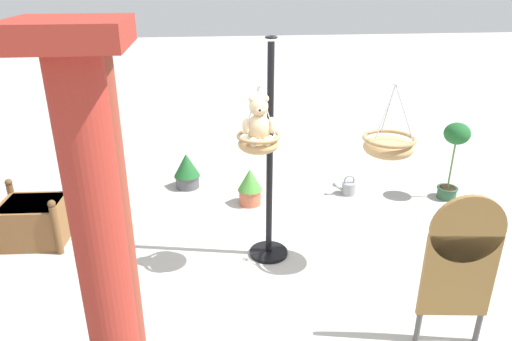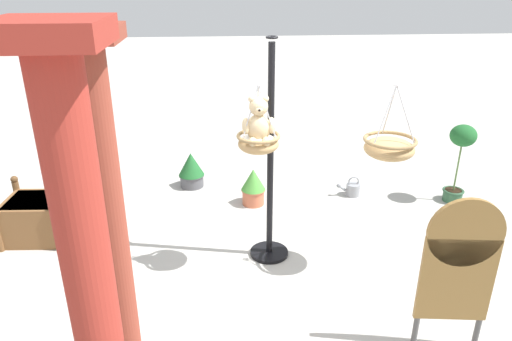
{
  "view_description": "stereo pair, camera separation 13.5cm",
  "coord_description": "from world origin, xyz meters",
  "px_view_note": "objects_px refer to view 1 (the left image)",
  "views": [
    {
      "loc": [
        0.48,
        4.42,
        3.04
      ],
      "look_at": [
        -0.01,
        0.02,
        1.15
      ],
      "focal_mm": 32.94,
      "sensor_mm": 36.0,
      "label": 1
    },
    {
      "loc": [
        0.34,
        4.43,
        3.04
      ],
      "look_at": [
        -0.01,
        0.02,
        1.15
      ],
      "focal_mm": 32.94,
      "sensor_mm": 36.0,
      "label": 2
    }
  ],
  "objects_px": {
    "greenhouse_pillar_left": "(117,237)",
    "wooden_planter_box": "(35,220)",
    "potted_plant_fern_front": "(454,152)",
    "potted_plant_tall_leafy": "(250,186)",
    "hanging_basket_left_high": "(388,146)",
    "hanging_basket_with_teddy": "(259,142)",
    "potted_plant_flowering_red": "(187,171)",
    "display_sign_board": "(462,260)",
    "watering_can": "(348,188)",
    "display_pole_central": "(269,194)",
    "teddy_bear": "(259,123)"
  },
  "relations": [
    {
      "from": "greenhouse_pillar_left",
      "to": "wooden_planter_box",
      "type": "bearing_deg",
      "value": -57.73
    },
    {
      "from": "wooden_planter_box",
      "to": "potted_plant_fern_front",
      "type": "height_order",
      "value": "potted_plant_fern_front"
    },
    {
      "from": "potted_plant_tall_leafy",
      "to": "hanging_basket_left_high",
      "type": "bearing_deg",
      "value": 126.04
    },
    {
      "from": "hanging_basket_with_teddy",
      "to": "potted_plant_flowering_red",
      "type": "bearing_deg",
      "value": -69.45
    },
    {
      "from": "wooden_planter_box",
      "to": "potted_plant_fern_front",
      "type": "xyz_separation_m",
      "value": [
        -5.52,
        -0.55,
        0.44
      ]
    },
    {
      "from": "display_sign_board",
      "to": "watering_can",
      "type": "bearing_deg",
      "value": -90.01
    },
    {
      "from": "hanging_basket_left_high",
      "to": "wooden_planter_box",
      "type": "relative_size",
      "value": 0.88
    },
    {
      "from": "display_pole_central",
      "to": "watering_can",
      "type": "distance_m",
      "value": 2.11
    },
    {
      "from": "potted_plant_fern_front",
      "to": "potted_plant_tall_leafy",
      "type": "xyz_separation_m",
      "value": [
        2.85,
        -0.13,
        -0.45
      ]
    },
    {
      "from": "teddy_bear",
      "to": "greenhouse_pillar_left",
      "type": "bearing_deg",
      "value": 50.44
    },
    {
      "from": "teddy_bear",
      "to": "potted_plant_fern_front",
      "type": "xyz_separation_m",
      "value": [
        -2.91,
        -1.44,
        -0.96
      ]
    },
    {
      "from": "potted_plant_fern_front",
      "to": "potted_plant_tall_leafy",
      "type": "height_order",
      "value": "potted_plant_fern_front"
    },
    {
      "from": "display_pole_central",
      "to": "wooden_planter_box",
      "type": "xyz_separation_m",
      "value": [
        2.76,
        -0.61,
        -0.49
      ]
    },
    {
      "from": "greenhouse_pillar_left",
      "to": "wooden_planter_box",
      "type": "distance_m",
      "value": 2.91
    },
    {
      "from": "potted_plant_flowering_red",
      "to": "potted_plant_tall_leafy",
      "type": "bearing_deg",
      "value": 143.27
    },
    {
      "from": "hanging_basket_left_high",
      "to": "potted_plant_fern_front",
      "type": "xyz_separation_m",
      "value": [
        -1.63,
        -1.56,
        -0.72
      ]
    },
    {
      "from": "greenhouse_pillar_left",
      "to": "watering_can",
      "type": "bearing_deg",
      "value": -130.7
    },
    {
      "from": "teddy_bear",
      "to": "potted_plant_fern_front",
      "type": "distance_m",
      "value": 3.39
    },
    {
      "from": "hanging_basket_left_high",
      "to": "watering_can",
      "type": "distance_m",
      "value": 2.28
    },
    {
      "from": "hanging_basket_with_teddy",
      "to": "teddy_bear",
      "type": "distance_m",
      "value": 0.21
    },
    {
      "from": "display_pole_central",
      "to": "potted_plant_flowering_red",
      "type": "height_order",
      "value": "display_pole_central"
    },
    {
      "from": "hanging_basket_with_teddy",
      "to": "teddy_bear",
      "type": "height_order",
      "value": "hanging_basket_with_teddy"
    },
    {
      "from": "display_pole_central",
      "to": "wooden_planter_box",
      "type": "relative_size",
      "value": 2.9
    },
    {
      "from": "potted_plant_fern_front",
      "to": "watering_can",
      "type": "distance_m",
      "value": 1.54
    },
    {
      "from": "teddy_bear",
      "to": "watering_can",
      "type": "xyz_separation_m",
      "value": [
        -1.53,
        -1.72,
        -1.58
      ]
    },
    {
      "from": "greenhouse_pillar_left",
      "to": "potted_plant_fern_front",
      "type": "distance_m",
      "value": 5.01
    },
    {
      "from": "display_sign_board",
      "to": "teddy_bear",
      "type": "bearing_deg",
      "value": -40.16
    },
    {
      "from": "teddy_bear",
      "to": "hanging_basket_left_high",
      "type": "relative_size",
      "value": 0.64
    },
    {
      "from": "potted_plant_fern_front",
      "to": "display_sign_board",
      "type": "bearing_deg",
      "value": 63.09
    },
    {
      "from": "hanging_basket_left_high",
      "to": "display_sign_board",
      "type": "bearing_deg",
      "value": 101.62
    },
    {
      "from": "teddy_bear",
      "to": "potted_plant_tall_leafy",
      "type": "relative_size",
      "value": 0.9
    },
    {
      "from": "display_pole_central",
      "to": "greenhouse_pillar_left",
      "type": "bearing_deg",
      "value": 52.01
    },
    {
      "from": "hanging_basket_with_teddy",
      "to": "display_pole_central",
      "type": "bearing_deg",
      "value": -120.96
    },
    {
      "from": "potted_plant_flowering_red",
      "to": "potted_plant_tall_leafy",
      "type": "xyz_separation_m",
      "value": [
        -0.89,
        0.66,
        -0.0
      ]
    },
    {
      "from": "wooden_planter_box",
      "to": "potted_plant_tall_leafy",
      "type": "xyz_separation_m",
      "value": [
        -2.67,
        -0.68,
        -0.01
      ]
    },
    {
      "from": "hanging_basket_with_teddy",
      "to": "wooden_planter_box",
      "type": "height_order",
      "value": "hanging_basket_with_teddy"
    },
    {
      "from": "hanging_basket_left_high",
      "to": "potted_plant_tall_leafy",
      "type": "bearing_deg",
      "value": -53.96
    },
    {
      "from": "wooden_planter_box",
      "to": "potted_plant_tall_leafy",
      "type": "distance_m",
      "value": 2.76
    },
    {
      "from": "greenhouse_pillar_left",
      "to": "display_sign_board",
      "type": "xyz_separation_m",
      "value": [
        -2.69,
        -0.12,
        -0.47
      ]
    },
    {
      "from": "hanging_basket_with_teddy",
      "to": "potted_plant_flowering_red",
      "type": "relative_size",
      "value": 1.28
    },
    {
      "from": "potted_plant_fern_front",
      "to": "potted_plant_tall_leafy",
      "type": "distance_m",
      "value": 2.89
    },
    {
      "from": "potted_plant_tall_leafy",
      "to": "potted_plant_fern_front",
      "type": "bearing_deg",
      "value": 177.4
    },
    {
      "from": "potted_plant_fern_front",
      "to": "display_sign_board",
      "type": "distance_m",
      "value": 3.06
    },
    {
      "from": "wooden_planter_box",
      "to": "potted_plant_tall_leafy",
      "type": "height_order",
      "value": "wooden_planter_box"
    },
    {
      "from": "teddy_bear",
      "to": "potted_plant_flowering_red",
      "type": "distance_m",
      "value": 2.77
    },
    {
      "from": "hanging_basket_left_high",
      "to": "wooden_planter_box",
      "type": "xyz_separation_m",
      "value": [
        3.9,
        -1.0,
        -1.15
      ]
    },
    {
      "from": "display_pole_central",
      "to": "wooden_planter_box",
      "type": "bearing_deg",
      "value": -12.49
    },
    {
      "from": "potted_plant_fern_front",
      "to": "potted_plant_tall_leafy",
      "type": "relative_size",
      "value": 2.14
    },
    {
      "from": "hanging_basket_left_high",
      "to": "display_sign_board",
      "type": "height_order",
      "value": "hanging_basket_left_high"
    },
    {
      "from": "wooden_planter_box",
      "to": "potted_plant_flowering_red",
      "type": "xyz_separation_m",
      "value": [
        -1.78,
        -1.35,
        -0.01
      ]
    }
  ]
}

